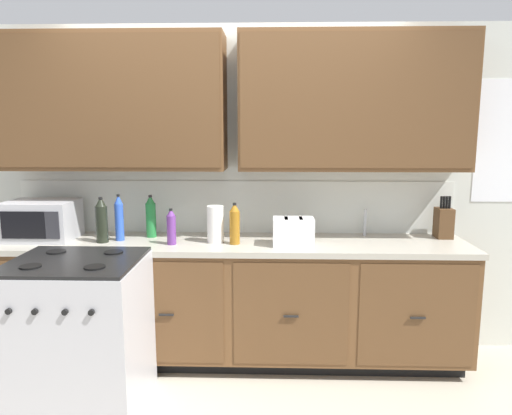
{
  "coord_description": "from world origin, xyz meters",
  "views": [
    {
      "loc": [
        0.28,
        -2.99,
        1.7
      ],
      "look_at": [
        0.17,
        0.27,
        1.16
      ],
      "focal_mm": 33.21,
      "sensor_mm": 36.0,
      "label": 1
    }
  ],
  "objects_px": {
    "toaster": "(293,232)",
    "bottle_amber": "(235,224)",
    "paper_towel_roll": "(215,224)",
    "bottle_blue": "(119,218)",
    "stove_range": "(79,335)",
    "knife_block": "(444,222)",
    "bottle_green": "(151,217)",
    "microwave": "(41,220)",
    "bottle_dark": "(102,220)",
    "bottle_violet": "(171,227)"
  },
  "relations": [
    {
      "from": "toaster",
      "to": "bottle_amber",
      "type": "height_order",
      "value": "bottle_amber"
    },
    {
      "from": "paper_towel_roll",
      "to": "bottle_blue",
      "type": "height_order",
      "value": "bottle_blue"
    },
    {
      "from": "stove_range",
      "to": "bottle_amber",
      "type": "distance_m",
      "value": 1.21
    },
    {
      "from": "knife_block",
      "to": "bottle_green",
      "type": "height_order",
      "value": "bottle_green"
    },
    {
      "from": "knife_block",
      "to": "bottle_blue",
      "type": "distance_m",
      "value": 2.36
    },
    {
      "from": "microwave",
      "to": "bottle_green",
      "type": "height_order",
      "value": "bottle_green"
    },
    {
      "from": "bottle_amber",
      "to": "bottle_dark",
      "type": "bearing_deg",
      "value": 178.75
    },
    {
      "from": "bottle_violet",
      "to": "paper_towel_roll",
      "type": "bearing_deg",
      "value": 12.91
    },
    {
      "from": "knife_block",
      "to": "bottle_blue",
      "type": "xyz_separation_m",
      "value": [
        -2.35,
        -0.16,
        0.05
      ]
    },
    {
      "from": "stove_range",
      "to": "microwave",
      "type": "bearing_deg",
      "value": 127.74
    },
    {
      "from": "bottle_dark",
      "to": "bottle_green",
      "type": "height_order",
      "value": "bottle_dark"
    },
    {
      "from": "stove_range",
      "to": "microwave",
      "type": "distance_m",
      "value": 1.01
    },
    {
      "from": "stove_range",
      "to": "knife_block",
      "type": "bearing_deg",
      "value": 18.07
    },
    {
      "from": "microwave",
      "to": "bottle_dark",
      "type": "distance_m",
      "value": 0.48
    },
    {
      "from": "bottle_amber",
      "to": "stove_range",
      "type": "bearing_deg",
      "value": -148.68
    },
    {
      "from": "stove_range",
      "to": "bottle_blue",
      "type": "height_order",
      "value": "bottle_blue"
    },
    {
      "from": "stove_range",
      "to": "knife_block",
      "type": "xyz_separation_m",
      "value": [
        2.42,
        0.79,
        0.55
      ]
    },
    {
      "from": "stove_range",
      "to": "bottle_dark",
      "type": "bearing_deg",
      "value": 93.49
    },
    {
      "from": "toaster",
      "to": "paper_towel_roll",
      "type": "bearing_deg",
      "value": 173.23
    },
    {
      "from": "microwave",
      "to": "paper_towel_roll",
      "type": "xyz_separation_m",
      "value": [
        1.27,
        -0.06,
        -0.01
      ]
    },
    {
      "from": "toaster",
      "to": "bottle_violet",
      "type": "bearing_deg",
      "value": -179.76
    },
    {
      "from": "knife_block",
      "to": "bottle_dark",
      "type": "xyz_separation_m",
      "value": [
        -2.46,
        -0.22,
        0.04
      ]
    },
    {
      "from": "toaster",
      "to": "bottle_blue",
      "type": "bearing_deg",
      "value": 175.2
    },
    {
      "from": "stove_range",
      "to": "bottle_violet",
      "type": "xyz_separation_m",
      "value": [
        0.47,
        0.53,
        0.56
      ]
    },
    {
      "from": "toaster",
      "to": "bottle_green",
      "type": "distance_m",
      "value": 1.07
    },
    {
      "from": "bottle_violet",
      "to": "bottle_dark",
      "type": "bearing_deg",
      "value": 174.88
    },
    {
      "from": "stove_range",
      "to": "knife_block",
      "type": "height_order",
      "value": "knife_block"
    },
    {
      "from": "knife_block",
      "to": "microwave",
      "type": "bearing_deg",
      "value": -177.36
    },
    {
      "from": "stove_range",
      "to": "bottle_green",
      "type": "bearing_deg",
      "value": 70.32
    },
    {
      "from": "knife_block",
      "to": "bottle_violet",
      "type": "height_order",
      "value": "knife_block"
    },
    {
      "from": "bottle_violet",
      "to": "bottle_amber",
      "type": "bearing_deg",
      "value": 3.19
    },
    {
      "from": "knife_block",
      "to": "bottle_blue",
      "type": "bearing_deg",
      "value": -176.17
    },
    {
      "from": "bottle_dark",
      "to": "bottle_green",
      "type": "xyz_separation_m",
      "value": [
        0.3,
        0.18,
        -0.0
      ]
    },
    {
      "from": "bottle_blue",
      "to": "stove_range",
      "type": "bearing_deg",
      "value": -96.3
    },
    {
      "from": "microwave",
      "to": "toaster",
      "type": "xyz_separation_m",
      "value": [
        1.82,
        -0.13,
        -0.04
      ]
    },
    {
      "from": "knife_block",
      "to": "paper_towel_roll",
      "type": "xyz_separation_m",
      "value": [
        -1.66,
        -0.2,
        0.01
      ]
    },
    {
      "from": "stove_range",
      "to": "bottle_amber",
      "type": "relative_size",
      "value": 3.27
    },
    {
      "from": "knife_block",
      "to": "toaster",
      "type": "bearing_deg",
      "value": -166.78
    },
    {
      "from": "bottle_amber",
      "to": "bottle_blue",
      "type": "height_order",
      "value": "bottle_blue"
    },
    {
      "from": "bottle_blue",
      "to": "bottle_violet",
      "type": "height_order",
      "value": "bottle_blue"
    },
    {
      "from": "paper_towel_roll",
      "to": "bottle_violet",
      "type": "xyz_separation_m",
      "value": [
        -0.3,
        -0.07,
        -0.01
      ]
    },
    {
      "from": "knife_block",
      "to": "bottle_violet",
      "type": "distance_m",
      "value": 1.97
    },
    {
      "from": "stove_range",
      "to": "bottle_blue",
      "type": "bearing_deg",
      "value": 83.7
    },
    {
      "from": "bottle_amber",
      "to": "bottle_blue",
      "type": "bearing_deg",
      "value": 174.29
    },
    {
      "from": "stove_range",
      "to": "bottle_violet",
      "type": "height_order",
      "value": "bottle_violet"
    },
    {
      "from": "bottle_amber",
      "to": "bottle_violet",
      "type": "distance_m",
      "value": 0.44
    },
    {
      "from": "bottle_violet",
      "to": "bottle_green",
      "type": "distance_m",
      "value": 0.3
    },
    {
      "from": "bottle_green",
      "to": "microwave",
      "type": "bearing_deg",
      "value": -173.04
    },
    {
      "from": "stove_range",
      "to": "bottle_green",
      "type": "relative_size",
      "value": 3.03
    },
    {
      "from": "bottle_amber",
      "to": "bottle_green",
      "type": "bearing_deg",
      "value": 162.49
    }
  ]
}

